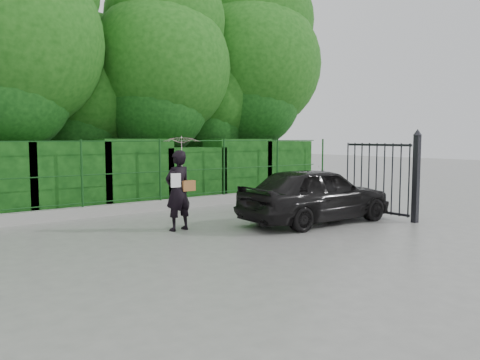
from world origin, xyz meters
TOP-DOWN VIEW (x-y plane):
  - ground at (0.00, 0.00)m, footprint 80.00×80.00m
  - kerb at (0.00, 4.50)m, footprint 14.00×0.25m
  - fence at (0.22, 4.50)m, footprint 14.13×0.06m
  - hedge at (-0.08, 5.50)m, footprint 14.20×1.20m
  - trees at (1.14, 7.74)m, footprint 17.10×6.15m
  - gate at (4.60, -0.72)m, footprint 0.22×2.33m
  - woman at (-0.61, 1.53)m, footprint 0.94×0.86m
  - car at (2.62, 0.33)m, footprint 4.25×1.83m

SIDE VIEW (x-z plane):
  - ground at x=0.00m, z-range 0.00..0.00m
  - kerb at x=0.00m, z-range 0.00..0.30m
  - car at x=2.62m, z-range 0.00..1.43m
  - hedge at x=-0.08m, z-range -0.05..2.10m
  - gate at x=4.60m, z-range 0.01..2.37m
  - fence at x=0.22m, z-range 0.30..2.10m
  - woman at x=-0.61m, z-range 0.27..2.46m
  - trees at x=1.14m, z-range 0.58..8.66m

